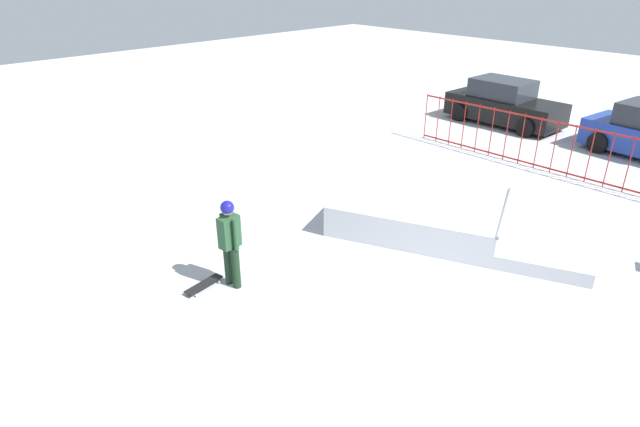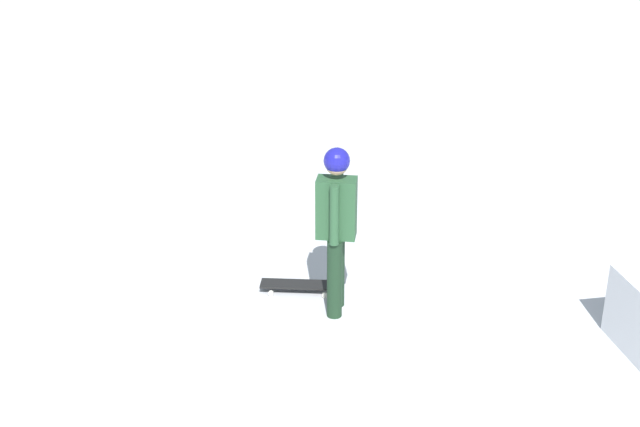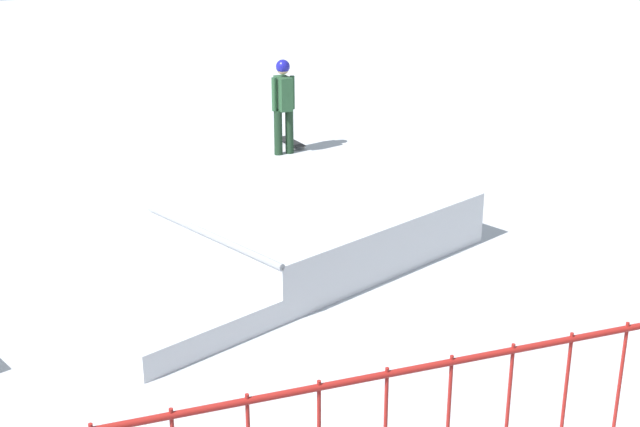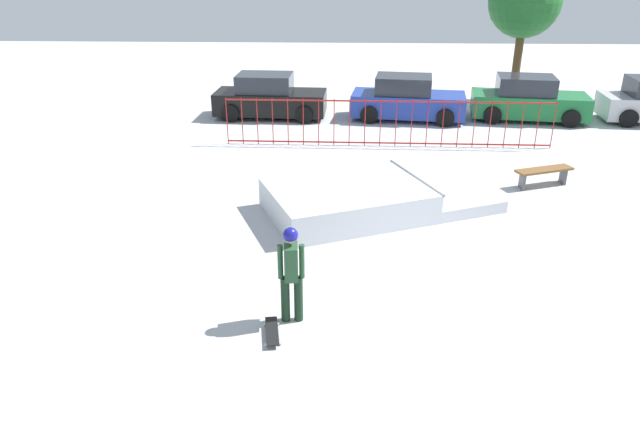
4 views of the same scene
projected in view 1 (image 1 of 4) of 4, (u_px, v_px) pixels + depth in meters
The scene contains 6 objects.
ground_plane at pixel (441, 263), 10.75m from camera, with size 60.00×60.00×0.00m, color #B7BABF.
skate_ramp at pixel (440, 217), 11.93m from camera, with size 5.99×4.49×0.74m.
skater at pixel (230, 237), 9.60m from camera, with size 0.44×0.40×1.73m.
skateboard at pixel (204, 284), 9.91m from camera, with size 0.35×0.82×0.09m.
perimeter_fence at pixel (581, 153), 14.48m from camera, with size 10.34×0.19×1.50m.
parked_car_black at pixel (504, 104), 19.43m from camera, with size 4.17×2.07×1.60m.
Camera 1 is at (4.94, -8.20, 5.56)m, focal length 29.99 mm.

